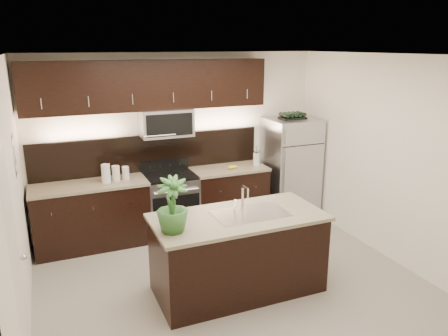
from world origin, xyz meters
The scene contains 12 objects.
ground centered at (0.00, 0.00, 0.00)m, with size 4.50×4.50×0.00m, color gray.
room_walls centered at (-0.11, -0.04, 1.70)m, with size 4.52×4.02×2.71m.
counter_run centered at (-0.46, 1.69, 0.47)m, with size 3.51×0.65×0.94m.
upper_fixtures centered at (-0.43, 1.84, 2.14)m, with size 3.49×0.40×1.66m.
island centered at (0.02, -0.19, 0.47)m, with size 1.96×0.96×0.94m.
sink_faucet centered at (0.17, -0.18, 0.96)m, with size 0.84×0.50×0.28m.
refrigerator centered at (1.80, 1.63, 0.83)m, with size 0.80×0.72×1.65m, color #B2B2B7.
wine_rack centered at (1.80, 1.63, 1.70)m, with size 0.41×0.25×0.10m.
plant centered at (-0.79, -0.32, 1.23)m, with size 0.33×0.33×0.58m, color #2E5F26.
canisters centered at (-1.07, 1.66, 1.06)m, with size 0.39×0.17×0.27m.
french_press centered at (1.17, 1.64, 1.06)m, with size 0.11×0.11×0.31m.
bananas centered at (0.69, 1.61, 0.97)m, with size 0.17×0.13×0.05m, color gold.
Camera 1 is at (-1.92, -4.37, 2.81)m, focal length 35.00 mm.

